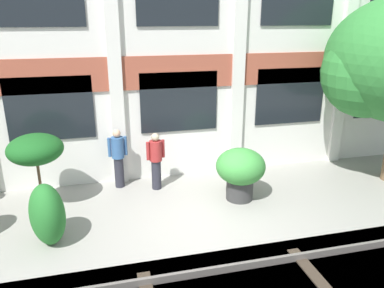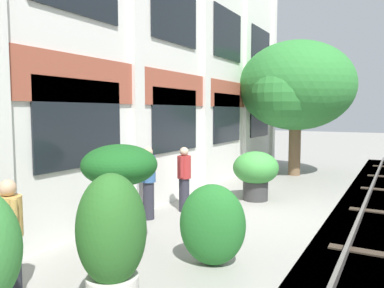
{
  "view_description": "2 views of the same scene",
  "coord_description": "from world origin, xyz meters",
  "px_view_note": "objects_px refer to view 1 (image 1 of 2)",
  "views": [
    {
      "loc": [
        -2.15,
        -7.44,
        4.56
      ],
      "look_at": [
        0.21,
        2.06,
        1.2
      ],
      "focal_mm": 35.0,
      "sensor_mm": 36.0,
      "label": 1
    },
    {
      "loc": [
        -8.71,
        -2.64,
        2.48
      ],
      "look_at": [
        -1.17,
        1.59,
        1.73
      ],
      "focal_mm": 35.0,
      "sensor_mm": 36.0,
      "label": 2
    }
  ],
  "objects_px": {
    "potted_plant_low_pan": "(35,150)",
    "potted_plant_fluted_column": "(240,170)",
    "resident_near_plants": "(156,159)",
    "topiary_hedge": "(47,214)",
    "resident_by_doorway": "(118,156)"
  },
  "relations": [
    {
      "from": "potted_plant_low_pan",
      "to": "potted_plant_fluted_column",
      "type": "distance_m",
      "value": 5.05
    },
    {
      "from": "resident_near_plants",
      "to": "topiary_hedge",
      "type": "xyz_separation_m",
      "value": [
        -2.59,
        -2.06,
        -0.2
      ]
    },
    {
      "from": "potted_plant_fluted_column",
      "to": "resident_by_doorway",
      "type": "distance_m",
      "value": 3.36
    },
    {
      "from": "potted_plant_fluted_column",
      "to": "resident_by_doorway",
      "type": "xyz_separation_m",
      "value": [
        -3.01,
        1.51,
        0.08
      ]
    },
    {
      "from": "potted_plant_low_pan",
      "to": "potted_plant_fluted_column",
      "type": "xyz_separation_m",
      "value": [
        4.95,
        -0.7,
        -0.71
      ]
    },
    {
      "from": "resident_near_plants",
      "to": "topiary_hedge",
      "type": "height_order",
      "value": "resident_near_plants"
    },
    {
      "from": "resident_by_doorway",
      "to": "topiary_hedge",
      "type": "relative_size",
      "value": 1.27
    },
    {
      "from": "potted_plant_fluted_column",
      "to": "topiary_hedge",
      "type": "bearing_deg",
      "value": -168.69
    },
    {
      "from": "resident_by_doorway",
      "to": "topiary_hedge",
      "type": "bearing_deg",
      "value": -38.29
    },
    {
      "from": "potted_plant_low_pan",
      "to": "resident_near_plants",
      "type": "xyz_separation_m",
      "value": [
        2.93,
        0.44,
        -0.67
      ]
    },
    {
      "from": "potted_plant_low_pan",
      "to": "topiary_hedge",
      "type": "height_order",
      "value": "potted_plant_low_pan"
    },
    {
      "from": "resident_near_plants",
      "to": "potted_plant_fluted_column",
      "type": "bearing_deg",
      "value": 46.75
    },
    {
      "from": "potted_plant_low_pan",
      "to": "resident_by_doorway",
      "type": "xyz_separation_m",
      "value": [
        1.95,
        0.81,
        -0.63
      ]
    },
    {
      "from": "resident_by_doorway",
      "to": "potted_plant_low_pan",
      "type": "bearing_deg",
      "value": -72.22
    },
    {
      "from": "potted_plant_fluted_column",
      "to": "resident_by_doorway",
      "type": "height_order",
      "value": "resident_by_doorway"
    }
  ]
}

